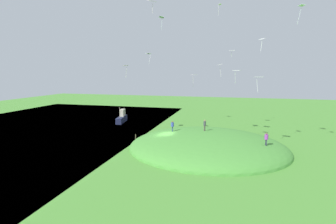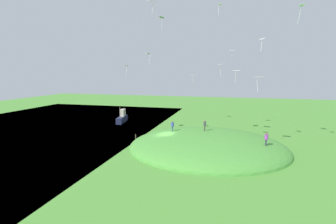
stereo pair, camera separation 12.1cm
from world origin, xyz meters
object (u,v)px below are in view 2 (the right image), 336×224
object	(u,v)px
kite_5	(162,18)
person_walking_path	(205,124)
person_on_hilltop	(172,125)
kite_7	(220,5)
kite_11	(262,40)
mooring_post	(136,138)
person_near_shore	(266,138)
kite_13	(194,75)
kite_14	(237,71)
kite_0	(232,51)
kite_9	(259,78)
kite_12	(149,54)
kite_8	(220,65)
boat_on_lake	(122,118)
kite_4	(126,66)
kite_6	(151,1)
kite_1	(301,7)

from	to	relation	value
kite_5	person_walking_path	bearing A→B (deg)	-40.30
person_on_hilltop	kite_7	size ratio (longest dim) A/B	0.88
kite_11	mooring_post	distance (m)	23.54
person_walking_path	kite_7	bearing A→B (deg)	-153.69
person_near_shore	kite_13	distance (m)	13.89
kite_14	mooring_post	bearing A→B (deg)	-157.95
person_on_hilltop	kite_0	world-z (taller)	kite_0
person_near_shore	person_on_hilltop	size ratio (longest dim) A/B	1.04
kite_0	kite_9	xyz separation A→B (m)	(3.77, -10.65, -4.58)
person_walking_path	kite_12	distance (m)	13.94
kite_8	mooring_post	xyz separation A→B (m)	(-12.72, -5.82, -11.65)
boat_on_lake	kite_7	world-z (taller)	kite_7
person_walking_path	kite_8	xyz separation A→B (m)	(1.69, 5.46, 8.85)
kite_7	kite_12	distance (m)	14.36
kite_8	kite_14	bearing A→B (deg)	9.04
boat_on_lake	person_walking_path	size ratio (longest dim) A/B	3.32
kite_4	kite_6	world-z (taller)	kite_6
kite_12	kite_14	size ratio (longest dim) A/B	0.78
person_on_hilltop	kite_0	xyz separation A→B (m)	(8.32, 10.51, 11.85)
person_near_shore	kite_6	world-z (taller)	kite_6
person_walking_path	kite_4	world-z (taller)	kite_4
kite_6	kite_13	size ratio (longest dim) A/B	0.77
kite_9	kite_13	distance (m)	9.51
kite_1	kite_8	xyz separation A→B (m)	(-9.56, 8.48, -6.37)
boat_on_lake	kite_12	world-z (taller)	kite_12
kite_4	mooring_post	size ratio (longest dim) A/B	1.82
kite_11	kite_13	world-z (taller)	kite_11
person_near_shore	kite_8	size ratio (longest dim) A/B	0.81
kite_1	kite_4	bearing A→B (deg)	168.68
kite_13	mooring_post	distance (m)	13.63
kite_6	boat_on_lake	bearing A→B (deg)	124.49
kite_6	kite_1	bearing A→B (deg)	12.89
kite_4	kite_13	bearing A→B (deg)	-1.40
person_on_hilltop	person_near_shore	bearing A→B (deg)	-124.31
person_near_shore	kite_6	bearing A→B (deg)	-82.04
kite_13	kite_14	distance (m)	7.71
kite_5	kite_11	world-z (taller)	kite_5
person_on_hilltop	kite_12	distance (m)	11.73
boat_on_lake	person_on_hilltop	bearing A→B (deg)	-143.07
kite_1	mooring_post	size ratio (longest dim) A/B	1.89
person_on_hilltop	mooring_post	distance (m)	6.64
kite_6	kite_7	size ratio (longest dim) A/B	0.82
person_near_shore	kite_11	distance (m)	12.90
kite_0	kite_6	world-z (taller)	kite_6
kite_4	kite_14	distance (m)	18.33
kite_4	kite_12	xyz separation A→B (m)	(4.33, -0.89, 1.77)
kite_11	kite_13	xyz separation A→B (m)	(-9.34, 2.36, -4.70)
boat_on_lake	mooring_post	size ratio (longest dim) A/B	5.09
kite_9	kite_14	xyz separation A→B (m)	(-2.83, 6.57, 0.95)
kite_4	kite_5	distance (m)	11.21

